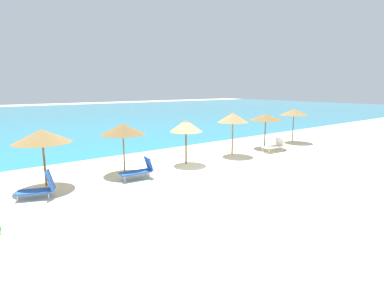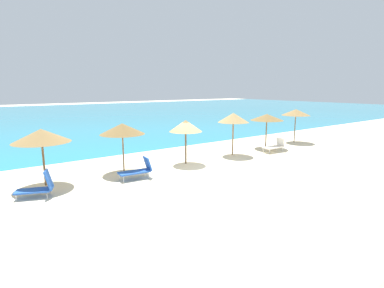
{
  "view_description": "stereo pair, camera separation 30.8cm",
  "coord_description": "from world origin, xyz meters",
  "px_view_note": "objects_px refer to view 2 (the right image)",
  "views": [
    {
      "loc": [
        -10.35,
        -13.51,
        4.54
      ],
      "look_at": [
        0.98,
        1.43,
        1.01
      ],
      "focal_mm": 28.1,
      "sensor_mm": 36.0,
      "label": 1
    },
    {
      "loc": [
        -10.1,
        -13.69,
        4.54
      ],
      "look_at": [
        0.98,
        1.43,
        1.01
      ],
      "focal_mm": 28.1,
      "sensor_mm": 36.0,
      "label": 2
    }
  ],
  "objects_px": {
    "beach_umbrella_3": "(186,126)",
    "beach_umbrella_6": "(296,112)",
    "beach_umbrella_4": "(233,118)",
    "lounge_chair_1": "(39,187)",
    "beach_umbrella_1": "(41,136)",
    "beach_umbrella_5": "(267,117)",
    "beach_umbrella_2": "(122,129)",
    "lounge_chair_3": "(275,146)",
    "lounge_chair_2": "(138,170)"
  },
  "relations": [
    {
      "from": "beach_umbrella_5",
      "to": "beach_umbrella_1",
      "type": "bearing_deg",
      "value": 179.47
    },
    {
      "from": "beach_umbrella_3",
      "to": "beach_umbrella_6",
      "type": "distance_m",
      "value": 11.61
    },
    {
      "from": "beach_umbrella_4",
      "to": "lounge_chair_1",
      "type": "xyz_separation_m",
      "value": [
        -12.2,
        -1.05,
        -2.11
      ]
    },
    {
      "from": "lounge_chair_1",
      "to": "lounge_chair_3",
      "type": "height_order",
      "value": "lounge_chair_1"
    },
    {
      "from": "beach_umbrella_6",
      "to": "beach_umbrella_4",
      "type": "bearing_deg",
      "value": -176.2
    },
    {
      "from": "beach_umbrella_2",
      "to": "beach_umbrella_3",
      "type": "height_order",
      "value": "beach_umbrella_2"
    },
    {
      "from": "beach_umbrella_5",
      "to": "lounge_chair_2",
      "type": "distance_m",
      "value": 11.66
    },
    {
      "from": "lounge_chair_1",
      "to": "beach_umbrella_2",
      "type": "bearing_deg",
      "value": -50.17
    },
    {
      "from": "beach_umbrella_3",
      "to": "beach_umbrella_6",
      "type": "bearing_deg",
      "value": 2.73
    },
    {
      "from": "beach_umbrella_1",
      "to": "beach_umbrella_4",
      "type": "bearing_deg",
      "value": -2.15
    },
    {
      "from": "beach_umbrella_4",
      "to": "lounge_chair_1",
      "type": "distance_m",
      "value": 12.42
    },
    {
      "from": "beach_umbrella_6",
      "to": "lounge_chair_2",
      "type": "distance_m",
      "value": 15.53
    },
    {
      "from": "beach_umbrella_1",
      "to": "beach_umbrella_3",
      "type": "height_order",
      "value": "beach_umbrella_1"
    },
    {
      "from": "beach_umbrella_3",
      "to": "beach_umbrella_6",
      "type": "relative_size",
      "value": 0.95
    },
    {
      "from": "beach_umbrella_5",
      "to": "lounge_chair_2",
      "type": "bearing_deg",
      "value": -172.94
    },
    {
      "from": "beach_umbrella_1",
      "to": "beach_umbrella_6",
      "type": "distance_m",
      "value": 19.33
    },
    {
      "from": "lounge_chair_1",
      "to": "beach_umbrella_6",
      "type": "bearing_deg",
      "value": -64.18
    },
    {
      "from": "lounge_chair_2",
      "to": "beach_umbrella_3",
      "type": "bearing_deg",
      "value": -68.89
    },
    {
      "from": "beach_umbrella_5",
      "to": "lounge_chair_1",
      "type": "bearing_deg",
      "value": -175.18
    },
    {
      "from": "lounge_chair_3",
      "to": "beach_umbrella_1",
      "type": "bearing_deg",
      "value": 86.32
    },
    {
      "from": "beach_umbrella_1",
      "to": "beach_umbrella_5",
      "type": "xyz_separation_m",
      "value": [
        15.44,
        -0.14,
        -0.03
      ]
    },
    {
      "from": "beach_umbrella_1",
      "to": "beach_umbrella_2",
      "type": "distance_m",
      "value": 3.93
    },
    {
      "from": "beach_umbrella_4",
      "to": "beach_umbrella_2",
      "type": "bearing_deg",
      "value": 176.73
    },
    {
      "from": "beach_umbrella_5",
      "to": "lounge_chair_3",
      "type": "xyz_separation_m",
      "value": [
        -0.67,
        -1.4,
        -1.9
      ]
    },
    {
      "from": "beach_umbrella_4",
      "to": "beach_umbrella_3",
      "type": "bearing_deg",
      "value": -179.34
    },
    {
      "from": "beach_umbrella_6",
      "to": "lounge_chair_3",
      "type": "height_order",
      "value": "beach_umbrella_6"
    },
    {
      "from": "lounge_chair_3",
      "to": "lounge_chair_2",
      "type": "bearing_deg",
      "value": 92.36
    },
    {
      "from": "beach_umbrella_3",
      "to": "lounge_chair_1",
      "type": "distance_m",
      "value": 8.52
    },
    {
      "from": "beach_umbrella_6",
      "to": "lounge_chair_1",
      "type": "relative_size",
      "value": 1.74
    },
    {
      "from": "beach_umbrella_5",
      "to": "lounge_chair_1",
      "type": "xyz_separation_m",
      "value": [
        -15.97,
        -1.35,
        -1.9
      ]
    },
    {
      "from": "beach_umbrella_4",
      "to": "beach_umbrella_6",
      "type": "relative_size",
      "value": 1.04
    },
    {
      "from": "beach_umbrella_4",
      "to": "lounge_chair_1",
      "type": "height_order",
      "value": "beach_umbrella_4"
    },
    {
      "from": "lounge_chair_2",
      "to": "lounge_chair_3",
      "type": "bearing_deg",
      "value": -84.96
    },
    {
      "from": "beach_umbrella_2",
      "to": "lounge_chair_1",
      "type": "height_order",
      "value": "beach_umbrella_2"
    },
    {
      "from": "beach_umbrella_2",
      "to": "beach_umbrella_5",
      "type": "distance_m",
      "value": 11.5
    },
    {
      "from": "beach_umbrella_4",
      "to": "beach_umbrella_6",
      "type": "height_order",
      "value": "beach_umbrella_4"
    },
    {
      "from": "beach_umbrella_1",
      "to": "beach_umbrella_3",
      "type": "xyz_separation_m",
      "value": [
        7.73,
        -0.48,
        -0.08
      ]
    },
    {
      "from": "lounge_chair_3",
      "to": "beach_umbrella_3",
      "type": "bearing_deg",
      "value": 83.71
    },
    {
      "from": "beach_umbrella_2",
      "to": "beach_umbrella_6",
      "type": "height_order",
      "value": "beach_umbrella_6"
    },
    {
      "from": "beach_umbrella_3",
      "to": "lounge_chair_1",
      "type": "height_order",
      "value": "beach_umbrella_3"
    },
    {
      "from": "beach_umbrella_5",
      "to": "lounge_chair_3",
      "type": "relative_size",
      "value": 1.55
    },
    {
      "from": "beach_umbrella_5",
      "to": "beach_umbrella_3",
      "type": "bearing_deg",
      "value": -177.47
    },
    {
      "from": "beach_umbrella_4",
      "to": "beach_umbrella_6",
      "type": "distance_m",
      "value": 7.67
    },
    {
      "from": "beach_umbrella_6",
      "to": "beach_umbrella_2",
      "type": "bearing_deg",
      "value": -179.75
    },
    {
      "from": "lounge_chair_3",
      "to": "beach_umbrella_6",
      "type": "bearing_deg",
      "value": -68.21
    },
    {
      "from": "beach_umbrella_5",
      "to": "beach_umbrella_6",
      "type": "relative_size",
      "value": 0.93
    },
    {
      "from": "lounge_chair_1",
      "to": "beach_umbrella_5",
      "type": "bearing_deg",
      "value": -63.85
    },
    {
      "from": "beach_umbrella_2",
      "to": "beach_umbrella_5",
      "type": "xyz_separation_m",
      "value": [
        11.5,
        -0.15,
        -0.03
      ]
    },
    {
      "from": "lounge_chair_2",
      "to": "beach_umbrella_1",
      "type": "bearing_deg",
      "value": 73.78
    },
    {
      "from": "beach_umbrella_2",
      "to": "beach_umbrella_6",
      "type": "bearing_deg",
      "value": 0.25
    }
  ]
}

